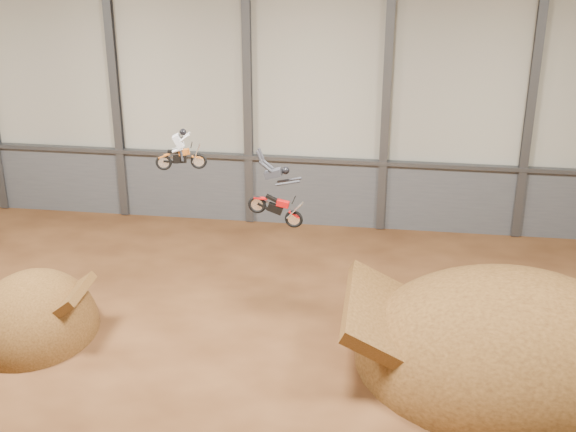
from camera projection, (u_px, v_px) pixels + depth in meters
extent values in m
plane|color=#452612|center=(270.00, 400.00, 27.60)|extent=(40.00, 40.00, 0.00)
cube|color=#B7B4A2|center=(317.00, 90.00, 38.39)|extent=(40.00, 0.10, 14.00)
cube|color=#515459|center=(315.00, 192.00, 40.41)|extent=(39.80, 0.18, 3.50)
cube|color=#47494F|center=(315.00, 160.00, 39.55)|extent=(39.80, 0.35, 0.20)
cube|color=#47494F|center=(114.00, 84.00, 39.44)|extent=(0.40, 0.36, 13.90)
cube|color=#47494F|center=(248.00, 89.00, 38.62)|extent=(0.40, 0.36, 13.90)
cube|color=#47494F|center=(387.00, 94.00, 37.80)|extent=(0.40, 0.36, 13.90)
cube|color=#47494F|center=(532.00, 99.00, 36.98)|extent=(0.40, 0.36, 13.90)
ellipsoid|color=#432810|center=(36.00, 332.00, 31.61)|extent=(4.91, 5.66, 4.91)
ellipsoid|color=#432810|center=(508.00, 364.00, 29.58)|extent=(11.38, 10.06, 6.56)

